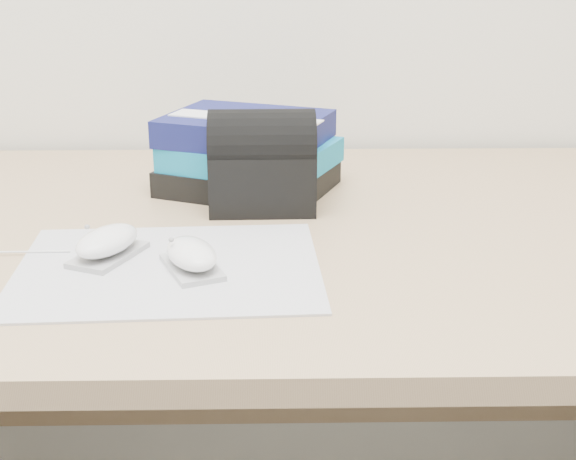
{
  "coord_description": "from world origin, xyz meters",
  "views": [
    {
      "loc": [
        -0.12,
        0.57,
        1.09
      ],
      "look_at": [
        -0.1,
        1.45,
        0.77
      ],
      "focal_mm": 50.0,
      "sensor_mm": 36.0,
      "label": 1
    }
  ],
  "objects_px": {
    "desk": "(352,355)",
    "pouch": "(262,161)",
    "mouse_rear": "(107,243)",
    "mouse_front": "(192,256)",
    "book_stack": "(248,154)"
  },
  "relations": [
    {
      "from": "book_stack",
      "to": "pouch",
      "type": "height_order",
      "value": "pouch"
    },
    {
      "from": "desk",
      "to": "mouse_front",
      "type": "distance_m",
      "value": 0.4
    },
    {
      "from": "mouse_rear",
      "to": "mouse_front",
      "type": "bearing_deg",
      "value": -21.06
    },
    {
      "from": "desk",
      "to": "mouse_rear",
      "type": "height_order",
      "value": "mouse_rear"
    },
    {
      "from": "mouse_rear",
      "to": "mouse_front",
      "type": "relative_size",
      "value": 1.05
    },
    {
      "from": "book_stack",
      "to": "pouch",
      "type": "relative_size",
      "value": 1.96
    },
    {
      "from": "mouse_front",
      "to": "desk",
      "type": "bearing_deg",
      "value": 46.91
    },
    {
      "from": "mouse_rear",
      "to": "book_stack",
      "type": "bearing_deg",
      "value": 60.17
    },
    {
      "from": "mouse_rear",
      "to": "book_stack",
      "type": "height_order",
      "value": "book_stack"
    },
    {
      "from": "mouse_rear",
      "to": "pouch",
      "type": "distance_m",
      "value": 0.27
    },
    {
      "from": "mouse_front",
      "to": "book_stack",
      "type": "height_order",
      "value": "book_stack"
    },
    {
      "from": "desk",
      "to": "pouch",
      "type": "distance_m",
      "value": 0.33
    },
    {
      "from": "mouse_rear",
      "to": "mouse_front",
      "type": "distance_m",
      "value": 0.11
    },
    {
      "from": "pouch",
      "to": "mouse_rear",
      "type": "bearing_deg",
      "value": -133.71
    },
    {
      "from": "mouse_rear",
      "to": "book_stack",
      "type": "xyz_separation_m",
      "value": [
        0.16,
        0.28,
        0.04
      ]
    }
  ]
}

